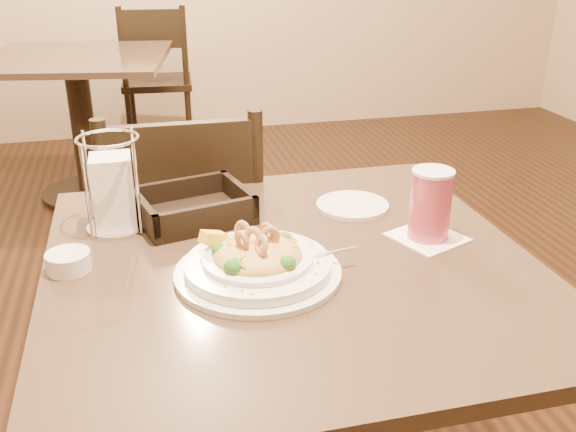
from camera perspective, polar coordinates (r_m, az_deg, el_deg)
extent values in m
cylinder|color=black|center=(1.42, 0.20, -17.42)|extent=(0.12, 0.12, 0.69)
cube|color=brown|center=(1.21, 0.23, -4.48)|extent=(0.90, 0.90, 0.03)
cylinder|color=black|center=(3.66, -17.04, 2.03)|extent=(0.52, 0.52, 0.03)
cylinder|color=black|center=(3.55, -17.74, 7.44)|extent=(0.12, 0.12, 0.69)
cube|color=brown|center=(3.47, -18.49, 13.15)|extent=(1.04, 1.04, 0.03)
cube|color=black|center=(1.86, -9.15, -4.16)|extent=(0.43, 0.43, 0.04)
cylinder|color=black|center=(2.14, -4.31, -7.02)|extent=(0.04, 0.04, 0.43)
cylinder|color=black|center=(2.13, -14.00, -7.96)|extent=(0.04, 0.04, 0.43)
cylinder|color=black|center=(1.85, -2.49, -12.64)|extent=(0.04, 0.04, 0.43)
cylinder|color=black|center=(1.83, -13.96, -13.80)|extent=(0.04, 0.04, 0.43)
cylinder|color=black|center=(1.61, -2.79, 1.41)|extent=(0.04, 0.04, 0.46)
cylinder|color=black|center=(1.59, -15.66, 0.23)|extent=(0.04, 0.04, 0.46)
cube|color=black|center=(1.55, -9.43, 4.23)|extent=(0.36, 0.03, 0.22)
cube|color=black|center=(4.20, -11.53, 11.55)|extent=(0.45, 0.45, 0.04)
cylinder|color=black|center=(4.43, -8.88, 9.23)|extent=(0.04, 0.04, 0.43)
cylinder|color=black|center=(4.44, -13.58, 8.89)|extent=(0.04, 0.04, 0.43)
cylinder|color=black|center=(4.08, -8.76, 7.99)|extent=(0.04, 0.04, 0.43)
cylinder|color=black|center=(4.09, -13.84, 7.62)|extent=(0.04, 0.04, 0.43)
cylinder|color=black|center=(3.98, -9.21, 14.71)|extent=(0.04, 0.04, 0.46)
cylinder|color=black|center=(3.99, -14.53, 14.31)|extent=(0.04, 0.04, 0.46)
cube|color=black|center=(3.97, -12.00, 15.95)|extent=(0.36, 0.06, 0.22)
cylinder|color=white|center=(1.15, -2.69, -5.04)|extent=(0.30, 0.30, 0.01)
cylinder|color=white|center=(1.14, -2.70, -4.39)|extent=(0.26, 0.26, 0.02)
cylinder|color=white|center=(1.14, -2.72, -3.77)|extent=(0.20, 0.20, 0.01)
ellipsoid|color=gold|center=(1.13, -2.72, -3.52)|extent=(0.16, 0.16, 0.06)
cube|color=yellow|center=(1.17, -6.68, -1.94)|extent=(0.06, 0.05, 0.04)
cube|color=silver|center=(1.16, 3.52, -3.32)|extent=(0.11, 0.01, 0.01)
cube|color=silver|center=(1.14, 0.60, -3.49)|extent=(0.03, 0.02, 0.00)
torus|color=gold|center=(1.14, -0.23, -2.26)|extent=(0.05, 0.05, 0.02)
torus|color=gold|center=(1.13, -3.34, -3.11)|extent=(0.05, 0.04, 0.02)
torus|color=gold|center=(1.11, -1.07, -3.30)|extent=(0.04, 0.04, 0.02)
torus|color=gold|center=(1.12, -2.75, -2.63)|extent=(0.04, 0.03, 0.02)
torus|color=gold|center=(1.13, 0.23, -2.43)|extent=(0.03, 0.03, 0.01)
torus|color=gold|center=(1.16, -3.12, -2.19)|extent=(0.04, 0.03, 0.03)
torus|color=gold|center=(1.08, -3.62, -4.16)|extent=(0.03, 0.03, 0.02)
torus|color=gold|center=(1.13, -4.62, -2.38)|extent=(0.04, 0.05, 0.03)
torus|color=gold|center=(1.12, -0.74, -3.38)|extent=(0.04, 0.04, 0.02)
torus|color=gold|center=(1.10, -2.60, -3.18)|extent=(0.03, 0.04, 0.03)
torus|color=gold|center=(1.13, -1.55, -3.29)|extent=(0.05, 0.05, 0.02)
torus|color=gold|center=(1.09, -3.26, -4.50)|extent=(0.05, 0.05, 0.02)
torus|color=gold|center=(1.11, 0.08, -3.57)|extent=(0.03, 0.03, 0.02)
torus|color=gold|center=(1.12, -2.83, -2.92)|extent=(0.03, 0.04, 0.03)
torus|color=gold|center=(1.13, -2.76, -3.03)|extent=(0.05, 0.05, 0.01)
torus|color=tan|center=(1.10, -4.13, -2.23)|extent=(0.03, 0.04, 0.04)
torus|color=tan|center=(1.12, -1.61, -1.83)|extent=(0.04, 0.01, 0.04)
torus|color=tan|center=(1.13, -1.80, -1.50)|extent=(0.03, 0.04, 0.04)
torus|color=tan|center=(1.11, -3.16, -1.92)|extent=(0.04, 0.04, 0.04)
torus|color=tan|center=(1.14, -4.08, -1.35)|extent=(0.04, 0.04, 0.04)
torus|color=tan|center=(1.08, -2.38, -2.67)|extent=(0.03, 0.04, 0.04)
ellipsoid|color=#1E5313|center=(1.17, -0.38, -2.05)|extent=(0.03, 0.03, 0.02)
ellipsoid|color=#1E5313|center=(1.19, -3.00, -1.67)|extent=(0.03, 0.03, 0.03)
ellipsoid|color=#1E5313|center=(1.14, -6.11, -3.01)|extent=(0.03, 0.03, 0.02)
ellipsoid|color=#1E5313|center=(1.08, -4.81, -4.49)|extent=(0.04, 0.04, 0.03)
ellipsoid|color=#1E5313|center=(1.09, -0.13, -4.19)|extent=(0.03, 0.03, 0.02)
cube|color=#266619|center=(1.13, 2.74, -4.22)|extent=(0.00, 0.00, 0.00)
cube|color=#266619|center=(1.05, -4.12, -6.60)|extent=(0.00, 0.00, 0.00)
cube|color=#266619|center=(1.04, -3.22, -6.95)|extent=(0.00, 0.00, 0.00)
cube|color=#266619|center=(1.06, -5.59, -6.26)|extent=(0.00, 0.00, 0.00)
cube|color=#266619|center=(1.18, 1.96, -2.94)|extent=(0.00, 0.00, 0.00)
cube|color=#266619|center=(1.09, 2.53, -5.20)|extent=(0.00, 0.00, 0.00)
cube|color=#266619|center=(1.13, 2.66, -4.12)|extent=(0.00, 0.00, 0.00)
cube|color=#266619|center=(1.19, 2.24, -2.63)|extent=(0.00, 0.00, 0.00)
cube|color=#266619|center=(1.23, -1.64, -1.58)|extent=(0.00, 0.00, 0.00)
cube|color=#266619|center=(1.20, 1.95, -2.39)|extent=(0.00, 0.00, 0.00)
cube|color=white|center=(1.32, 12.27, -1.85)|extent=(0.17, 0.17, 0.00)
cylinder|color=#CA475E|center=(1.29, 12.54, 0.98)|extent=(0.08, 0.08, 0.14)
cylinder|color=white|center=(1.26, 12.81, 3.86)|extent=(0.08, 0.08, 0.01)
cube|color=black|center=(1.38, -8.38, 0.06)|extent=(0.26, 0.23, 0.02)
cube|color=black|center=(1.41, -4.40, 2.03)|extent=(0.06, 0.18, 0.05)
cube|color=black|center=(1.34, -12.69, 0.45)|extent=(0.06, 0.18, 0.05)
cube|color=black|center=(1.45, -9.59, 2.41)|extent=(0.22, 0.07, 0.05)
cube|color=black|center=(1.30, -7.19, -0.02)|extent=(0.22, 0.07, 0.05)
cylinder|color=silver|center=(1.38, -14.91, -0.90)|extent=(0.12, 0.12, 0.01)
torus|color=silver|center=(1.31, -15.78, 6.66)|extent=(0.12, 0.12, 0.01)
cube|color=white|center=(1.35, -15.26, 2.13)|extent=(0.10, 0.10, 0.15)
cylinder|color=silver|center=(1.30, -17.48, 1.99)|extent=(0.01, 0.01, 0.19)
cylinder|color=silver|center=(1.29, -13.23, 2.41)|extent=(0.01, 0.01, 0.19)
cylinder|color=silver|center=(1.39, -17.33, 3.43)|extent=(0.01, 0.01, 0.19)
cylinder|color=silver|center=(1.38, -13.35, 3.82)|extent=(0.01, 0.01, 0.19)
cylinder|color=white|center=(1.43, 5.75, 0.94)|extent=(0.18, 0.18, 0.01)
cylinder|color=white|center=(1.23, -18.93, -3.85)|extent=(0.08, 0.08, 0.03)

